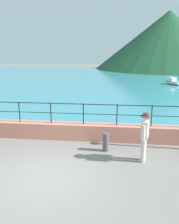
# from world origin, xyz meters

# --- Properties ---
(ground_plane) EXTENTS (120.00, 120.00, 0.00)m
(ground_plane) POSITION_xyz_m (0.00, 0.00, 0.00)
(ground_plane) COLOR slate
(promenade_wall) EXTENTS (20.00, 0.56, 0.70)m
(promenade_wall) POSITION_xyz_m (0.00, 3.20, 0.35)
(promenade_wall) COLOR tan
(promenade_wall) RESTS_ON ground
(railing) EXTENTS (18.44, 0.04, 0.90)m
(railing) POSITION_xyz_m (-0.00, 3.20, 1.31)
(railing) COLOR black
(railing) RESTS_ON promenade_wall
(lake_water) EXTENTS (64.00, 44.32, 0.06)m
(lake_water) POSITION_xyz_m (0.00, 25.84, 0.03)
(lake_water) COLOR teal
(lake_water) RESTS_ON ground
(hill_main) EXTENTS (29.85, 29.85, 11.73)m
(hill_main) POSITION_xyz_m (12.71, 44.93, 5.87)
(hill_main) COLOR #1E4C2D
(hill_main) RESTS_ON ground
(person_walking) EXTENTS (0.38, 0.55, 1.75)m
(person_walking) POSITION_xyz_m (3.05, 1.42, 0.98)
(person_walking) COLOR beige
(person_walking) RESTS_ON ground
(bollard) EXTENTS (0.24, 0.24, 0.72)m
(bollard) POSITION_xyz_m (1.72, 2.12, 0.36)
(bollard) COLOR #4C4C51
(bollard) RESTS_ON ground
(boat_2) EXTENTS (1.74, 2.47, 0.76)m
(boat_2) POSITION_xyz_m (8.54, 20.49, 0.33)
(boat_2) COLOR white
(boat_2) RESTS_ON lake_water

